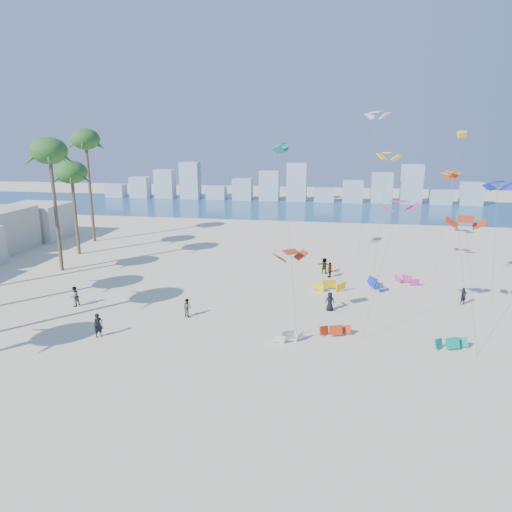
# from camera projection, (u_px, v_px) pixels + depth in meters

# --- Properties ---
(ground) EXTENTS (220.00, 220.00, 0.00)m
(ground) POSITION_uv_depth(u_px,v_px,m) (162.00, 396.00, 27.61)
(ground) COLOR beige
(ground) RESTS_ON ground
(ocean) EXTENTS (220.00, 220.00, 0.00)m
(ocean) POSITION_uv_depth(u_px,v_px,m) (286.00, 208.00, 96.25)
(ocean) COLOR navy
(ocean) RESTS_ON ground
(kitesurfer_near) EXTENTS (0.79, 0.82, 1.89)m
(kitesurfer_near) POSITION_uv_depth(u_px,v_px,m) (98.00, 325.00, 35.32)
(kitesurfer_near) COLOR black
(kitesurfer_near) RESTS_ON ground
(kitesurfer_mid) EXTENTS (0.97, 0.91, 1.59)m
(kitesurfer_mid) POSITION_uv_depth(u_px,v_px,m) (187.00, 307.00, 39.31)
(kitesurfer_mid) COLOR gray
(kitesurfer_mid) RESTS_ON ground
(kitesurfers_far) EXTENTS (38.66, 14.70, 1.84)m
(kitesurfers_far) POSITION_uv_depth(u_px,v_px,m) (312.00, 286.00, 44.50)
(kitesurfers_far) COLOR black
(kitesurfers_far) RESTS_ON ground
(grounded_kites) EXTENTS (14.64, 17.48, 1.03)m
(grounded_kites) POSITION_uv_depth(u_px,v_px,m) (361.00, 301.00, 41.74)
(grounded_kites) COLOR silver
(grounded_kites) RESTS_ON ground
(flying_kites) EXTENTS (28.84, 28.81, 18.03)m
(flying_kites) POSITION_uv_depth(u_px,v_px,m) (406.00, 170.00, 44.91)
(flying_kites) COLOR #B83112
(flying_kites) RESTS_ON ground
(distant_skyline) EXTENTS (85.00, 3.00, 8.40)m
(distant_skyline) POSITION_uv_depth(u_px,v_px,m) (285.00, 187.00, 105.17)
(distant_skyline) COLOR #9EADBF
(distant_skyline) RESTS_ON ground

